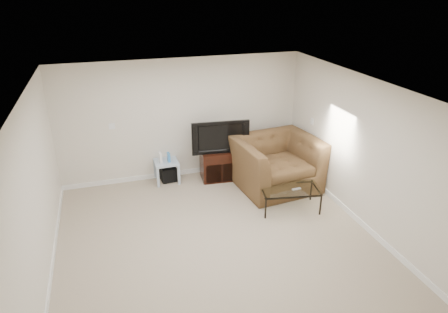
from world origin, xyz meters
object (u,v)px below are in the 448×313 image
object	(u,v)px
tv_stand	(219,164)
recliner	(277,155)
subwoofer	(168,173)
television	(220,136)
side_table	(167,171)
coffee_table	(289,199)

from	to	relation	value
tv_stand	recliner	world-z (taller)	recliner
subwoofer	tv_stand	bearing A→B (deg)	-10.29
television	subwoofer	distance (m)	1.35
subwoofer	recliner	world-z (taller)	recliner
side_table	subwoofer	size ratio (longest dim) A/B	1.57
television	coffee_table	bearing A→B (deg)	-55.23
tv_stand	coffee_table	bearing A→B (deg)	-56.84
tv_stand	subwoofer	bearing A→B (deg)	174.28
television	side_table	bearing A→B (deg)	174.92
television	tv_stand	bearing A→B (deg)	91.05
tv_stand	television	distance (m)	0.66
side_table	recliner	xyz separation A→B (m)	(2.08, -0.86, 0.46)
tv_stand	side_table	bearing A→B (deg)	175.51
television	subwoofer	bearing A→B (deg)	173.65
recliner	coffee_table	size ratio (longest dim) A/B	1.47
coffee_table	recliner	bearing A→B (deg)	82.25
tv_stand	television	world-z (taller)	television
side_table	coffee_table	distance (m)	2.63
side_table	subwoofer	bearing A→B (deg)	33.75
side_table	coffee_table	world-z (taller)	side_table
television	side_table	size ratio (longest dim) A/B	2.29
television	subwoofer	world-z (taller)	television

